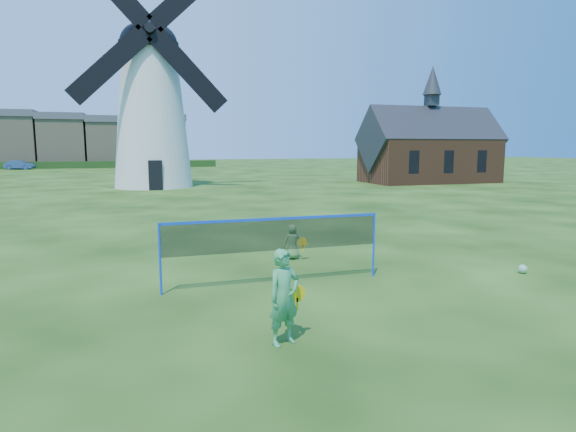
# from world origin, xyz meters

# --- Properties ---
(ground) EXTENTS (220.00, 220.00, 0.00)m
(ground) POSITION_xyz_m (0.00, 0.00, 0.00)
(ground) COLOR black
(ground) RESTS_ON ground
(windmill) EXTENTS (11.50, 5.87, 17.09)m
(windmill) POSITION_xyz_m (-1.77, 28.67, 6.18)
(windmill) COLOR white
(windmill) RESTS_ON ground
(chapel) EXTENTS (11.79, 5.72, 9.97)m
(chapel) POSITION_xyz_m (21.56, 26.72, 2.81)
(chapel) COLOR brown
(chapel) RESTS_ON ground
(badminton_net) EXTENTS (5.05, 0.05, 1.55)m
(badminton_net) POSITION_xyz_m (-0.28, 0.02, 1.14)
(badminton_net) COLOR blue
(badminton_net) RESTS_ON ground
(player_girl) EXTENTS (0.75, 0.53, 1.54)m
(player_girl) POSITION_xyz_m (-1.05, -3.23, 0.77)
(player_girl) COLOR #3E9D5D
(player_girl) RESTS_ON ground
(player_boy) EXTENTS (0.62, 0.42, 0.98)m
(player_boy) POSITION_xyz_m (0.92, 2.34, 0.49)
(player_boy) COLOR #578942
(player_boy) RESTS_ON ground
(play_ball) EXTENTS (0.22, 0.22, 0.22)m
(play_ball) POSITION_xyz_m (5.89, -0.88, 0.11)
(play_ball) COLOR green
(play_ball) RESTS_ON ground
(car_right) EXTENTS (3.96, 2.21, 1.23)m
(car_right) POSITION_xyz_m (-18.18, 64.37, 0.62)
(car_right) COLOR navy
(car_right) RESTS_ON ground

